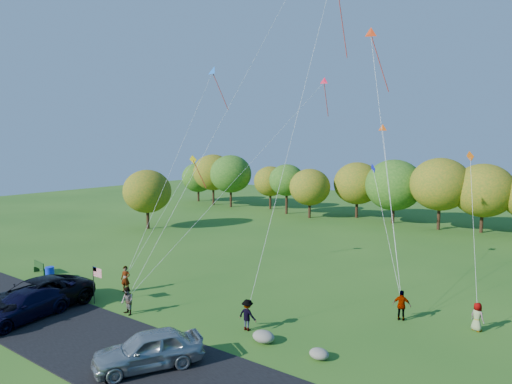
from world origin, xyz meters
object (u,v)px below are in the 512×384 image
(minivan_dark, at_px, (35,296))
(minivan_silver, at_px, (148,349))
(flyer_c, at_px, (247,315))
(minivan_navy, at_px, (24,306))
(park_bench, at_px, (40,267))
(flyer_b, at_px, (127,301))
(flyer_d, at_px, (402,305))
(flyer_e, at_px, (477,317))
(trash_barrel, at_px, (50,273))
(flyer_a, at_px, (126,279))

(minivan_dark, distance_m, minivan_silver, 10.73)
(minivan_silver, height_order, flyer_c, minivan_silver)
(minivan_navy, relative_size, park_bench, 3.31)
(flyer_b, height_order, park_bench, flyer_b)
(flyer_d, xyz_separation_m, park_bench, (-25.67, -7.31, -0.36))
(flyer_b, relative_size, park_bench, 0.96)
(minivan_navy, height_order, flyer_d, flyer_d)
(flyer_e, bearing_deg, minivan_navy, 59.58)
(flyer_c, distance_m, park_bench, 19.46)
(flyer_d, bearing_deg, park_bench, 3.02)
(trash_barrel, bearing_deg, park_bench, 170.12)
(minivan_silver, height_order, trash_barrel, minivan_silver)
(minivan_navy, relative_size, trash_barrel, 6.10)
(flyer_b, distance_m, flyer_e, 19.57)
(flyer_e, xyz_separation_m, trash_barrel, (-27.36, -8.63, -0.31))
(flyer_b, height_order, flyer_d, flyer_d)
(flyer_e, bearing_deg, park_bench, 42.09)
(park_bench, bearing_deg, flyer_d, 22.50)
(flyer_a, xyz_separation_m, flyer_c, (10.50, -0.14, -0.05))
(minivan_dark, distance_m, flyer_a, 5.73)
(flyer_c, bearing_deg, trash_barrel, 3.71)
(minivan_navy, relative_size, minivan_silver, 1.17)
(flyer_d, relative_size, flyer_e, 1.13)
(flyer_e, bearing_deg, flyer_b, 56.06)
(minivan_navy, bearing_deg, park_bench, 138.89)
(minivan_navy, relative_size, flyer_e, 3.68)
(flyer_a, distance_m, flyer_e, 21.69)
(flyer_c, xyz_separation_m, flyer_d, (6.24, 6.28, 0.03))
(flyer_c, bearing_deg, minivan_dark, 24.06)
(flyer_a, bearing_deg, flyer_e, -6.56)
(flyer_b, distance_m, flyer_c, 7.43)
(minivan_silver, bearing_deg, flyer_c, 109.82)
(minivan_dark, xyz_separation_m, flyer_b, (4.73, 3.01, -0.18))
(flyer_e, bearing_deg, flyer_d, 40.79)
(park_bench, bearing_deg, flyer_a, 14.01)
(flyer_c, bearing_deg, flyer_d, -135.64)
(flyer_c, relative_size, flyer_d, 0.97)
(minivan_dark, xyz_separation_m, minivan_navy, (0.72, -1.05, -0.12))
(minivan_dark, bearing_deg, flyer_b, 29.09)
(minivan_navy, height_order, trash_barrel, minivan_navy)
(flyer_b, height_order, flyer_c, flyer_c)
(flyer_a, relative_size, park_bench, 1.04)
(minivan_navy, distance_m, trash_barrel, 8.16)
(minivan_navy, bearing_deg, flyer_a, 77.41)
(minivan_dark, bearing_deg, minivan_navy, -58.93)
(minivan_silver, height_order, flyer_d, flyer_d)
(park_bench, bearing_deg, flyer_c, 9.63)
(flyer_d, bearing_deg, flyer_c, 32.33)
(minivan_navy, relative_size, flyer_c, 3.36)
(flyer_d, bearing_deg, flyer_b, 20.49)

